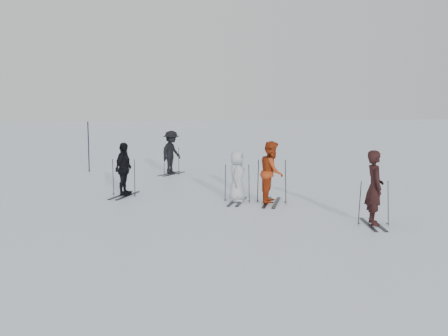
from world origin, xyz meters
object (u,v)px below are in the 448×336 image
(skier_red, at_px, (272,173))
(skier_grey, at_px, (237,177))
(skier_uphill_far, at_px, (171,153))
(skier_near_dark, at_px, (374,189))
(skier_uphill_left, at_px, (124,170))
(piste_marker, at_px, (89,147))

(skier_red, relative_size, skier_grey, 1.20)
(skier_grey, height_order, skier_uphill_far, skier_uphill_far)
(skier_red, bearing_deg, skier_near_dark, -131.23)
(skier_uphill_left, xyz_separation_m, piste_marker, (-1.68, 6.11, 0.22))
(skier_grey, xyz_separation_m, piste_marker, (-5.12, 7.68, 0.30))
(skier_grey, distance_m, skier_uphill_left, 3.78)
(skier_red, height_order, skier_uphill_left, skier_red)
(skier_red, bearing_deg, skier_grey, 91.40)
(skier_near_dark, bearing_deg, skier_grey, 47.18)
(skier_near_dark, distance_m, skier_red, 3.72)
(skier_uphill_left, bearing_deg, skier_red, -89.10)
(skier_grey, relative_size, skier_uphill_left, 0.91)
(skier_uphill_far, xyz_separation_m, piste_marker, (-3.44, 1.14, 0.19))
(skier_uphill_left, height_order, piste_marker, piste_marker)
(skier_near_dark, xyz_separation_m, skier_uphill_far, (-4.54, 10.08, -0.04))
(skier_uphill_left, bearing_deg, piste_marker, 39.24)
(piste_marker, bearing_deg, skier_uphill_far, -18.27)
(skier_red, relative_size, piste_marker, 0.86)
(skier_grey, bearing_deg, skier_uphill_left, 85.23)
(skier_uphill_left, height_order, skier_uphill_far, skier_uphill_far)
(skier_red, xyz_separation_m, skier_uphill_left, (-4.44, 1.88, -0.07))
(skier_uphill_far, bearing_deg, piste_marker, 107.78)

